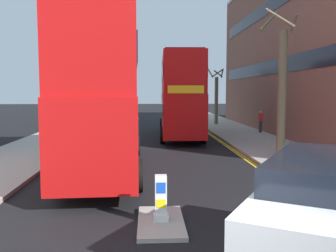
{
  "coord_description": "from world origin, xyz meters",
  "views": [
    {
      "loc": [
        -0.29,
        -3.7,
        3.19
      ],
      "look_at": [
        0.5,
        11.0,
        1.8
      ],
      "focal_mm": 39.34,
      "sensor_mm": 36.0,
      "label": 1
    }
  ],
  "objects_px": {
    "double_decker_bus_away": "(105,95)",
    "taxi_minivan": "(325,223)",
    "keep_left_bollard": "(161,200)",
    "pedestrian_far": "(261,121)",
    "double_decker_bus_oncoming": "(180,94)"
  },
  "relations": [
    {
      "from": "double_decker_bus_away",
      "to": "taxi_minivan",
      "type": "height_order",
      "value": "double_decker_bus_away"
    },
    {
      "from": "keep_left_bollard",
      "to": "pedestrian_far",
      "type": "distance_m",
      "value": 19.9
    },
    {
      "from": "taxi_minivan",
      "to": "pedestrian_far",
      "type": "relative_size",
      "value": 3.14
    },
    {
      "from": "keep_left_bollard",
      "to": "pedestrian_far",
      "type": "bearing_deg",
      "value": 66.19
    },
    {
      "from": "double_decker_bus_away",
      "to": "pedestrian_far",
      "type": "xyz_separation_m",
      "value": [
        10.04,
        11.97,
        -2.04
      ]
    },
    {
      "from": "double_decker_bus_away",
      "to": "double_decker_bus_oncoming",
      "type": "relative_size",
      "value": 1.0
    },
    {
      "from": "pedestrian_far",
      "to": "keep_left_bollard",
      "type": "bearing_deg",
      "value": -113.81
    },
    {
      "from": "keep_left_bollard",
      "to": "double_decker_bus_oncoming",
      "type": "relative_size",
      "value": 0.1
    },
    {
      "from": "double_decker_bus_away",
      "to": "taxi_minivan",
      "type": "xyz_separation_m",
      "value": [
        4.57,
        -9.2,
        -1.96
      ]
    },
    {
      "from": "keep_left_bollard",
      "to": "pedestrian_far",
      "type": "height_order",
      "value": "pedestrian_far"
    },
    {
      "from": "pedestrian_far",
      "to": "double_decker_bus_oncoming",
      "type": "bearing_deg",
      "value": -168.68
    },
    {
      "from": "double_decker_bus_away",
      "to": "taxi_minivan",
      "type": "relative_size",
      "value": 2.14
    },
    {
      "from": "keep_left_bollard",
      "to": "double_decker_bus_oncoming",
      "type": "bearing_deg",
      "value": 83.52
    },
    {
      "from": "double_decker_bus_oncoming",
      "to": "pedestrian_far",
      "type": "height_order",
      "value": "double_decker_bus_oncoming"
    },
    {
      "from": "double_decker_bus_away",
      "to": "pedestrian_far",
      "type": "height_order",
      "value": "double_decker_bus_away"
    }
  ]
}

